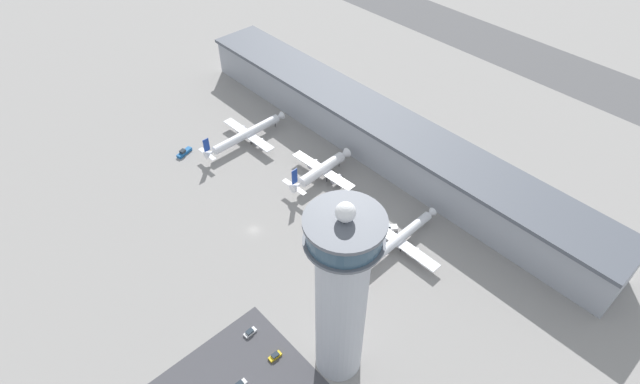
# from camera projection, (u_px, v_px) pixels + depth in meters

# --- Properties ---
(ground_plane) EXTENTS (1000.00, 1000.00, 0.00)m
(ground_plane) POSITION_uv_depth(u_px,v_px,m) (254.00, 230.00, 189.77)
(ground_plane) COLOR gray
(terminal_building) EXTENTS (214.40, 25.00, 19.43)m
(terminal_building) POSITION_uv_depth(u_px,v_px,m) (380.00, 135.00, 217.55)
(terminal_building) COLOR #9399A3
(terminal_building) RESTS_ON ground
(runway_strip) EXTENTS (321.59, 44.00, 0.01)m
(runway_strip) POSITION_uv_depth(u_px,v_px,m) (530.00, 58.00, 287.88)
(runway_strip) COLOR #515154
(runway_strip) RESTS_ON ground
(control_tower) EXTENTS (19.09, 19.09, 66.42)m
(control_tower) POSITION_uv_depth(u_px,v_px,m) (341.00, 296.00, 128.15)
(control_tower) COLOR #ADB2BC
(control_tower) RESTS_ON ground
(airplane_gate_alpha) EXTENTS (32.20, 44.10, 12.55)m
(airplane_gate_alpha) POSITION_uv_depth(u_px,v_px,m) (246.00, 134.00, 226.79)
(airplane_gate_alpha) COLOR silver
(airplane_gate_alpha) RESTS_ON ground
(airplane_gate_bravo) EXTENTS (32.84, 33.03, 14.05)m
(airplane_gate_bravo) POSITION_uv_depth(u_px,v_px,m) (322.00, 170.00, 208.21)
(airplane_gate_bravo) COLOR white
(airplane_gate_bravo) RESTS_ON ground
(airplane_gate_charlie) EXTENTS (35.68, 44.56, 10.98)m
(airplane_gate_charlie) POSITION_uv_depth(u_px,v_px,m) (396.00, 241.00, 180.84)
(airplane_gate_charlie) COLOR silver
(airplane_gate_charlie) RESTS_ON ground
(service_truck_catering) EXTENTS (4.31, 8.17, 2.65)m
(service_truck_catering) POSITION_uv_depth(u_px,v_px,m) (184.00, 152.00, 222.71)
(service_truck_catering) COLOR black
(service_truck_catering) RESTS_ON ground
(service_truck_fuel) EXTENTS (5.73, 6.96, 2.76)m
(service_truck_fuel) POSITION_uv_depth(u_px,v_px,m) (389.00, 228.00, 189.22)
(service_truck_fuel) COLOR black
(service_truck_fuel) RESTS_ON ground
(car_white_wagon) EXTENTS (1.91, 4.18, 1.45)m
(car_white_wagon) POSITION_uv_depth(u_px,v_px,m) (275.00, 356.00, 151.38)
(car_white_wagon) COLOR black
(car_white_wagon) RESTS_ON ground
(car_red_hatchback) EXTENTS (1.94, 4.25, 1.45)m
(car_red_hatchback) POSITION_uv_depth(u_px,v_px,m) (250.00, 332.00, 157.28)
(car_red_hatchback) COLOR black
(car_red_hatchback) RESTS_ON ground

